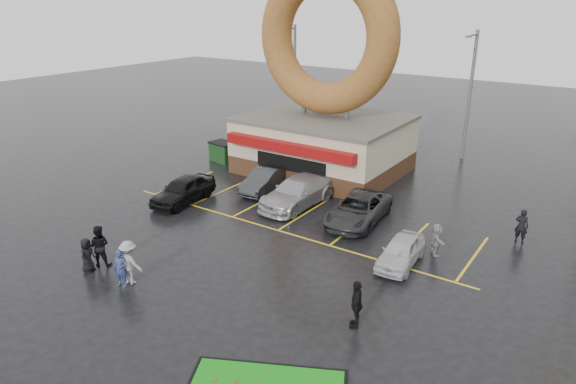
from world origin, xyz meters
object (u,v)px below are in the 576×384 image
Objects in this scene: streetlight_mid at (470,93)px; person_blue at (120,269)px; person_cameraman at (357,304)px; car_silver at (298,192)px; donut_shop at (325,105)px; car_black at (183,190)px; car_grey at (358,209)px; dumpster at (223,152)px; streetlight_left at (294,78)px; car_white at (401,251)px; car_dgrey at (265,180)px.

streetlight_mid is 5.63× the size of person_blue.
person_cameraman is (9.11, 2.93, 0.11)m from person_blue.
person_cameraman reaches higher than car_silver.
donut_shop is 8.44× the size of person_blue.
streetlight_mid is 20.83m from car_black.
streetlight_mid is 14.88m from car_grey.
donut_shop is 8.27m from dumpster.
streetlight_left is 2.06× the size of car_black.
car_grey is at bearing -8.48° from dumpster.
streetlight_mid is at bearing 80.02° from car_grey.
car_grey is 2.78× the size of person_cameraman.
donut_shop is 17.89m from person_blue.
car_silver is 9.78m from dumpster.
streetlight_mid reaches higher than car_grey.
streetlight_left is at bearing -175.91° from streetlight_mid.
car_silver is at bearing 152.72° from car_white.
dumpster is at bearing 101.18° from person_blue.
person_blue is at bearing -96.50° from person_cameraman.
streetlight_left is 14.04m from streetlight_mid.
car_dgrey is at bearing -18.22° from dumpster.
person_cameraman is at bearing -82.57° from streetlight_mid.
car_dgrey reaches higher than car_white.
car_black is at bearing -134.79° from person_cameraman.
car_white is at bearing -27.46° from car_dgrey.
donut_shop reaches higher than car_grey.
car_black is 1.05× the size of car_dgrey.
car_white is at bearing -44.71° from streetlight_left.
car_silver is 3.38× the size of person_blue.
car_white is at bearing -44.66° from donut_shop.
donut_shop is at bearing -170.02° from person_cameraman.
car_grey is at bearing -177.87° from person_cameraman.
dumpster is at bearing 109.80° from car_black.
person_cameraman is at bearing -51.77° from streetlight_left.
car_dgrey is at bearing -120.83° from streetlight_mid.
car_black is at bearing 176.23° from car_white.
car_grey reaches higher than car_dgrey.
streetlight_left is at bearing 135.22° from donut_shop.
streetlight_left is at bearing 109.76° from car_dgrey.
dumpster is (-12.83, 4.11, -0.05)m from car_grey.
person_cameraman is at bearing -68.82° from car_grey.
person_blue reaches higher than car_silver.
streetlight_left reaches higher than person_blue.
dumpster is (-14.00, -10.15, -4.13)m from streetlight_mid.
car_black is at bearing -56.27° from dumpster.
streetlight_left is 5.63× the size of person_blue.
dumpster is at bearing -89.97° from streetlight_left.
dumpster is (0.00, -9.15, -4.13)m from streetlight_left.
car_white is at bearing 160.90° from person_cameraman.
car_dgrey is 6.84m from car_grey.
car_grey reaches higher than dumpster.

